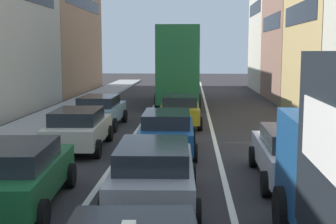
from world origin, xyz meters
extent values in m
cube|color=#9B9B9B|center=(-6.70, 20.00, 0.07)|extent=(2.60, 64.00, 0.14)
cube|color=silver|center=(-1.70, 20.00, 0.01)|extent=(0.16, 60.00, 0.01)
cube|color=silver|center=(1.70, 20.00, 0.01)|extent=(0.16, 60.00, 0.01)
cube|color=#9E7556|center=(-12.00, 36.67, 6.95)|extent=(7.00, 14.57, 13.91)
cube|color=black|center=(-8.48, 36.67, 7.65)|extent=(0.02, 11.73, 1.10)
cube|color=beige|center=(9.90, 39.60, 6.71)|extent=(7.00, 8.70, 13.41)
cube|color=black|center=(6.38, 39.60, 7.38)|extent=(0.02, 7.04, 1.10)
cube|color=#936B5B|center=(9.90, 30.80, 5.09)|extent=(7.00, 8.70, 10.18)
cube|color=black|center=(6.38, 30.80, 5.60)|extent=(0.02, 7.04, 1.10)
cube|color=black|center=(6.38, 22.00, 5.55)|extent=(0.02, 7.04, 1.10)
cube|color=black|center=(3.81, 7.05, 1.81)|extent=(2.02, 0.09, 0.70)
cylinder|color=black|center=(2.58, 5.95, 0.48)|extent=(0.33, 0.97, 0.96)
cube|color=gray|center=(-0.10, 7.56, 0.67)|extent=(1.93, 4.35, 0.70)
cube|color=#1E2328|center=(-0.09, 7.36, 1.23)|extent=(1.66, 2.46, 0.52)
cylinder|color=black|center=(-1.06, 9.00, 0.32)|extent=(0.24, 0.65, 0.64)
cylinder|color=black|center=(0.78, 9.05, 0.32)|extent=(0.24, 0.65, 0.64)
cylinder|color=black|center=(-0.97, 6.07, 0.32)|extent=(0.24, 0.65, 0.64)
cylinder|color=black|center=(0.87, 6.13, 0.32)|extent=(0.24, 0.65, 0.64)
cube|color=#19592D|center=(-3.23, 7.31, 0.67)|extent=(2.10, 4.41, 0.70)
cube|color=#1E2328|center=(-3.22, 7.11, 1.23)|extent=(1.75, 2.51, 0.52)
cylinder|color=black|center=(-4.25, 8.70, 0.32)|extent=(0.26, 0.65, 0.64)
cylinder|color=black|center=(-2.42, 8.83, 0.32)|extent=(0.26, 0.65, 0.64)
cylinder|color=black|center=(-2.21, 5.91, 0.32)|extent=(0.26, 0.65, 0.64)
cube|color=#194C8C|center=(-0.09, 13.05, 0.67)|extent=(1.87, 4.33, 0.70)
cube|color=#1E2328|center=(-0.09, 12.85, 1.23)|extent=(1.62, 2.43, 0.52)
cylinder|color=black|center=(-1.03, 14.50, 0.32)|extent=(0.23, 0.64, 0.64)
cylinder|color=black|center=(0.81, 14.53, 0.32)|extent=(0.23, 0.64, 0.64)
cylinder|color=black|center=(-0.98, 11.57, 0.32)|extent=(0.23, 0.64, 0.64)
cylinder|color=black|center=(0.86, 11.60, 0.32)|extent=(0.23, 0.64, 0.64)
cube|color=beige|center=(-3.36, 13.52, 0.67)|extent=(1.96, 4.36, 0.70)
cube|color=#1E2328|center=(-3.35, 13.32, 1.23)|extent=(1.67, 2.46, 0.52)
cylinder|color=black|center=(-4.33, 14.95, 0.32)|extent=(0.24, 0.65, 0.64)
cylinder|color=black|center=(-2.49, 15.01, 0.32)|extent=(0.24, 0.65, 0.64)
cylinder|color=black|center=(-4.22, 12.02, 0.32)|extent=(0.24, 0.65, 0.64)
cylinder|color=black|center=(-2.38, 12.09, 0.32)|extent=(0.24, 0.65, 0.64)
cube|color=#B29319|center=(0.19, 19.06, 0.67)|extent=(1.89, 4.34, 0.70)
cube|color=#1E2328|center=(0.20, 18.86, 1.23)|extent=(1.64, 2.44, 0.52)
cylinder|color=black|center=(-0.76, 20.50, 0.32)|extent=(0.23, 0.64, 0.64)
cylinder|color=black|center=(1.08, 20.54, 0.32)|extent=(0.23, 0.64, 0.64)
cylinder|color=black|center=(-0.70, 17.58, 0.32)|extent=(0.23, 0.64, 0.64)
cylinder|color=black|center=(1.14, 17.62, 0.32)|extent=(0.23, 0.64, 0.64)
cube|color=#759EB7|center=(-3.57, 18.45, 0.67)|extent=(1.86, 4.32, 0.70)
cube|color=#1E2328|center=(-3.57, 18.25, 1.23)|extent=(1.62, 2.43, 0.52)
cylinder|color=black|center=(-4.47, 19.93, 0.32)|extent=(0.23, 0.64, 0.64)
cylinder|color=black|center=(-2.63, 19.90, 0.32)|extent=(0.23, 0.64, 0.64)
cylinder|color=black|center=(-4.51, 17.00, 0.32)|extent=(0.23, 0.64, 0.64)
cylinder|color=black|center=(-2.67, 16.98, 0.32)|extent=(0.23, 0.64, 0.64)
cube|color=silver|center=(3.58, 9.75, 0.67)|extent=(1.89, 4.34, 0.70)
cube|color=#1E2328|center=(3.57, 9.55, 1.23)|extent=(1.64, 2.44, 0.52)
cylinder|color=black|center=(2.69, 11.24, 0.32)|extent=(0.23, 0.64, 0.64)
cylinder|color=black|center=(4.53, 11.20, 0.32)|extent=(0.23, 0.64, 0.64)
cylinder|color=black|center=(2.63, 8.31, 0.32)|extent=(0.23, 0.64, 0.64)
cube|color=#1E6033|center=(-0.19, 28.14, 1.70)|extent=(2.76, 10.56, 2.40)
cube|color=black|center=(-0.19, 28.14, 2.06)|extent=(2.78, 9.93, 0.70)
cube|color=#1E6033|center=(-0.19, 28.14, 3.98)|extent=(2.76, 10.56, 2.16)
cube|color=black|center=(-0.19, 28.14, 4.22)|extent=(2.78, 9.93, 0.64)
cylinder|color=black|center=(-1.53, 31.88, 0.50)|extent=(0.33, 1.01, 1.00)
cylinder|color=black|center=(0.97, 31.95, 0.50)|extent=(0.33, 1.01, 1.00)
cylinder|color=black|center=(-1.36, 24.96, 0.50)|extent=(0.33, 1.01, 1.00)
cylinder|color=black|center=(1.14, 25.02, 0.50)|extent=(0.33, 1.01, 1.00)
camera|label=1|loc=(0.79, -2.71, 3.58)|focal=48.67mm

